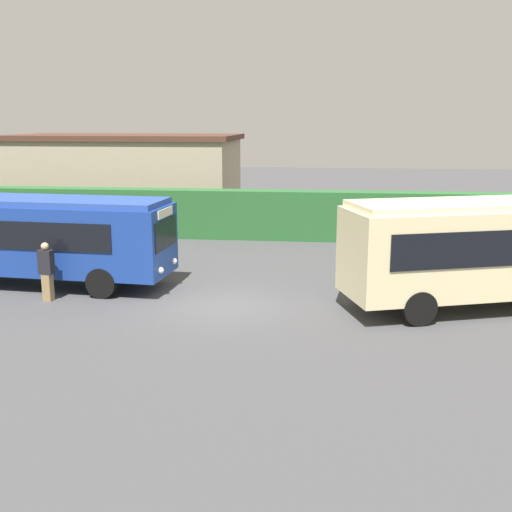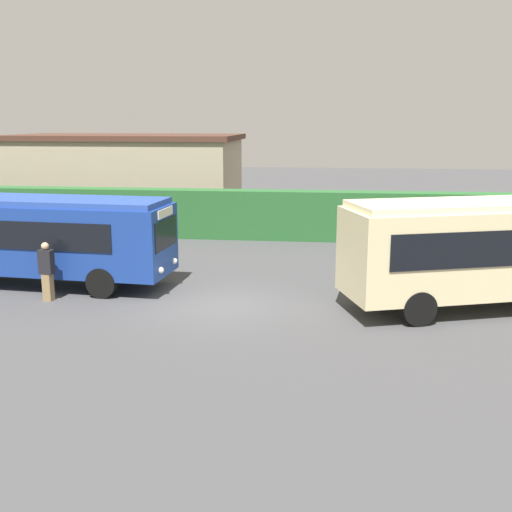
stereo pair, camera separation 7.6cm
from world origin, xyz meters
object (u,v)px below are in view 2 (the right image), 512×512
Objects in this scene: bus_blue at (34,235)px; person_center at (486,260)px; bus_cream at (486,247)px; person_left at (47,270)px.

bus_blue reaches higher than person_center.
person_center is (0.65, 2.48, -0.92)m from bus_cream.
bus_blue is 2.39m from person_left.
person_left is at bearing 63.89° from person_center.
person_center is (14.24, 3.31, -0.03)m from person_left.
bus_blue is 15.62m from person_center.
bus_cream is 4.87× the size of person_center.
bus_cream reaches higher than bus_blue.
bus_blue is 5.37× the size of person_center.
person_left is (1.29, -1.86, -0.77)m from bus_blue.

